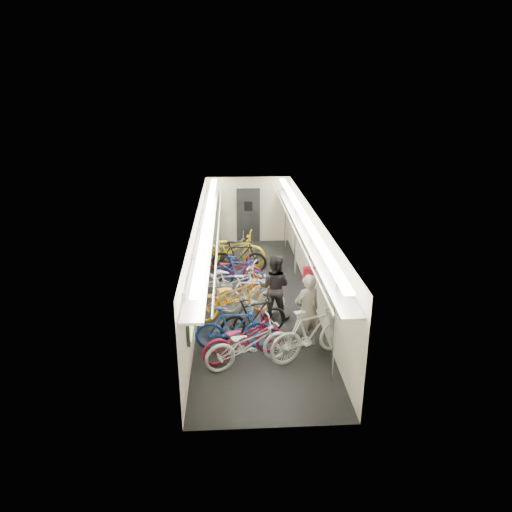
{
  "coord_description": "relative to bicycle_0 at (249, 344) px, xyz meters",
  "views": [
    {
      "loc": [
        -0.62,
        -11.16,
        5.36
      ],
      "look_at": [
        0.02,
        0.24,
        1.15
      ],
      "focal_mm": 32.0,
      "sensor_mm": 36.0,
      "label": 1
    }
  ],
  "objects": [
    {
      "name": "passenger_mid",
      "position": [
        0.71,
        2.04,
        0.33
      ],
      "size": [
        0.96,
        0.85,
        1.65
      ],
      "primitive_type": "imported",
      "rotation": [
        0.0,
        0.0,
        2.82
      ],
      "color": "black",
      "rests_on": "ground"
    },
    {
      "name": "bicycle_6",
      "position": [
        -0.33,
        3.08,
        0.07
      ],
      "size": [
        2.26,
        1.49,
        1.12
      ],
      "primitive_type": "imported",
      "rotation": [
        0.0,
        0.0,
        1.19
      ],
      "color": "silver",
      "rests_on": "ground"
    },
    {
      "name": "bicycle_9",
      "position": [
        -0.09,
        5.04,
        0.02
      ],
      "size": [
        1.74,
        0.62,
        1.02
      ],
      "primitive_type": "imported",
      "rotation": [
        0.0,
        0.0,
        1.49
      ],
      "color": "black",
      "rests_on": "ground"
    },
    {
      "name": "train_car_shell",
      "position": [
        -0.05,
        3.83,
        1.16
      ],
      "size": [
        10.0,
        10.0,
        10.0
      ],
      "color": "black",
      "rests_on": "ground"
    },
    {
      "name": "passenger_near",
      "position": [
        1.29,
        0.71,
        0.35
      ],
      "size": [
        0.72,
        0.59,
        1.69
      ],
      "primitive_type": "imported",
      "rotation": [
        0.0,
        0.0,
        3.49
      ],
      "color": "slate",
      "rests_on": "ground"
    },
    {
      "name": "bicycle_8",
      "position": [
        -0.3,
        4.11,
        -0.04
      ],
      "size": [
        1.8,
        0.8,
        0.92
      ],
      "primitive_type": "imported",
      "rotation": [
        0.0,
        0.0,
        1.46
      ],
      "color": "maroon",
      "rests_on": "ground"
    },
    {
      "name": "bicycle_0",
      "position": [
        0.0,
        0.0,
        0.0
      ],
      "size": [
        2.0,
        1.24,
        0.99
      ],
      "primitive_type": "imported",
      "rotation": [
        0.0,
        0.0,
        1.91
      ],
      "color": "silver",
      "rests_on": "ground"
    },
    {
      "name": "bicycle_3",
      "position": [
        0.15,
        1.15,
        -0.01
      ],
      "size": [
        1.69,
        0.98,
        0.98
      ],
      "primitive_type": "imported",
      "rotation": [
        0.0,
        0.0,
        1.91
      ],
      "color": "black",
      "rests_on": "ground"
    },
    {
      "name": "backpack",
      "position": [
        1.47,
        1.66,
        0.79
      ],
      "size": [
        0.26,
        0.14,
        0.38
      ],
      "primitive_type": "cube",
      "rotation": [
        0.0,
        0.0,
        0.02
      ],
      "color": "red",
      "rests_on": "passenger_near"
    },
    {
      "name": "bicycle_7",
      "position": [
        -0.11,
        3.87,
        -0.02
      ],
      "size": [
        1.64,
        1.02,
        0.95
      ],
      "primitive_type": "imported",
      "rotation": [
        0.0,
        0.0,
        1.18
      ],
      "color": "navy",
      "rests_on": "ground"
    },
    {
      "name": "bicycle_2",
      "position": [
        -0.11,
        0.25,
        -0.02
      ],
      "size": [
        1.93,
        1.29,
        0.96
      ],
      "primitive_type": "imported",
      "rotation": [
        0.0,
        0.0,
        1.96
      ],
      "color": "maroon",
      "rests_on": "ground"
    },
    {
      "name": "bicycle_11",
      "position": [
        1.3,
        0.21,
        0.09
      ],
      "size": [
        1.99,
        1.27,
        1.16
      ],
      "primitive_type": "imported",
      "rotation": [
        0.0,
        0.0,
        1.98
      ],
      "color": "silver",
      "rests_on": "ground"
    },
    {
      "name": "bicycle_12",
      "position": [
        -0.37,
        6.3,
        -0.05
      ],
      "size": [
        1.71,
        0.69,
        0.88
      ],
      "primitive_type": "imported",
      "rotation": [
        0.0,
        0.0,
        1.51
      ],
      "color": "slate",
      "rests_on": "ground"
    },
    {
      "name": "bicycle_4",
      "position": [
        -0.28,
        2.15,
        0.07
      ],
      "size": [
        2.29,
        1.48,
        1.14
      ],
      "primitive_type": "imported",
      "rotation": [
        0.0,
        0.0,
        1.94
      ],
      "color": "orange",
      "rests_on": "ground"
    },
    {
      "name": "bicycle_5",
      "position": [
        0.12,
        2.27,
        0.03
      ],
      "size": [
        1.78,
        0.65,
        1.05
      ],
      "primitive_type": "imported",
      "rotation": [
        0.0,
        0.0,
        1.48
      ],
      "color": "white",
      "rests_on": "ground"
    },
    {
      "name": "bicycle_10",
      "position": [
        -0.33,
        5.61,
        0.08
      ],
      "size": [
        2.31,
        1.23,
        1.15
      ],
      "primitive_type": "imported",
      "rotation": [
        0.0,
        0.0,
        1.35
      ],
      "color": "yellow",
      "rests_on": "ground"
    },
    {
      "name": "bicycle_1",
      "position": [
        -0.3,
        0.63,
        0.01
      ],
      "size": [
        1.7,
        0.49,
        1.02
      ],
      "primitive_type": "imported",
      "rotation": [
        0.0,
        0.0,
        1.56
      ],
      "color": "navy",
      "rests_on": "ground"
    }
  ]
}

